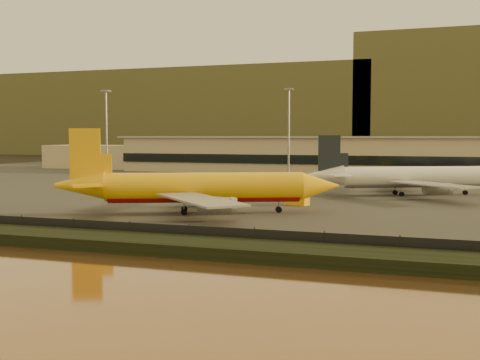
% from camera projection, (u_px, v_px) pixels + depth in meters
% --- Properties ---
extents(ground, '(900.00, 900.00, 0.00)m').
position_uv_depth(ground, '(215.00, 229.00, 83.79)').
color(ground, black).
rests_on(ground, ground).
extents(embankment, '(320.00, 7.00, 1.40)m').
position_uv_depth(embankment, '(159.00, 245.00, 67.72)').
color(embankment, black).
rests_on(embankment, ground).
extents(tarmac, '(320.00, 220.00, 0.20)m').
position_uv_depth(tarmac, '(335.00, 180.00, 173.34)').
color(tarmac, '#2D2D2D').
rests_on(tarmac, ground).
extents(perimeter_fence, '(300.00, 0.05, 2.20)m').
position_uv_depth(perimeter_fence, '(174.00, 234.00, 71.44)').
color(perimeter_fence, black).
rests_on(perimeter_fence, tarmac).
extents(terminal_building, '(202.00, 25.00, 12.60)m').
position_uv_depth(terminal_building, '(309.00, 155.00, 206.42)').
color(terminal_building, tan).
rests_on(terminal_building, tarmac).
extents(apron_light_masts, '(152.20, 12.20, 25.40)m').
position_uv_depth(apron_light_masts, '(382.00, 125.00, 148.46)').
color(apron_light_masts, slate).
rests_on(apron_light_masts, tarmac).
extents(distant_hills, '(470.00, 160.00, 70.00)m').
position_uv_depth(distant_hills, '(369.00, 109.00, 408.75)').
color(distant_hills, brown).
rests_on(distant_hills, ground).
extents(dhl_cargo_jet, '(44.54, 42.17, 13.95)m').
position_uv_depth(dhl_cargo_jet, '(199.00, 188.00, 98.57)').
color(dhl_cargo_jet, '#F5B40C').
rests_on(dhl_cargo_jet, tarmac).
extents(white_narrowbody_jet, '(42.20, 39.91, 12.84)m').
position_uv_depth(white_narrowbody_jet, '(409.00, 177.00, 128.60)').
color(white_narrowbody_jet, white).
rests_on(white_narrowbody_jet, tarmac).
extents(gse_vehicle_yellow, '(4.70, 3.23, 1.94)m').
position_uv_depth(gse_vehicle_yellow, '(297.00, 200.00, 110.83)').
color(gse_vehicle_yellow, '#F5B40C').
rests_on(gse_vehicle_yellow, tarmac).
extents(gse_vehicle_white, '(4.22, 3.15, 1.73)m').
position_uv_depth(gse_vehicle_white, '(229.00, 193.00, 125.02)').
color(gse_vehicle_white, white).
rests_on(gse_vehicle_white, tarmac).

